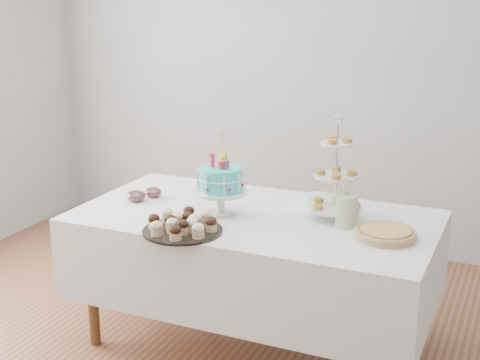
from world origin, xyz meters
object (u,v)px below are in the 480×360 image
at_px(jam_bowl_b, 153,192).
at_px(pastry_plate, 333,199).
at_px(birthday_cake, 220,193).
at_px(pie, 385,233).
at_px(cupcake_tray, 182,224).
at_px(table, 254,254).
at_px(jam_bowl_a, 136,196).
at_px(utensil_pitcher, 346,210).
at_px(plate_stack, 318,201).
at_px(tiered_stand, 336,176).

bearing_deg(jam_bowl_b, pastry_plate, 19.22).
bearing_deg(birthday_cake, jam_bowl_b, 175.79).
bearing_deg(pastry_plate, pie, -49.63).
distance_m(cupcake_tray, pastry_plate, 0.96).
bearing_deg(pie, birthday_cake, 179.94).
relative_size(pie, pastry_plate, 1.41).
xyz_separation_m(table, jam_bowl_b, (-0.67, 0.06, 0.26)).
relative_size(cupcake_tray, jam_bowl_a, 3.64).
bearing_deg(table, birthday_cake, -158.25).
bearing_deg(pastry_plate, utensil_pitcher, -64.96).
height_order(birthday_cake, pie, birthday_cake).
relative_size(cupcake_tray, pie, 1.33).
height_order(cupcake_tray, jam_bowl_b, cupcake_tray).
bearing_deg(birthday_cake, pie, 9.76).
distance_m(table, plate_stack, 0.47).
distance_m(birthday_cake, cupcake_tray, 0.34).
relative_size(table, tiered_stand, 3.47).
xyz_separation_m(plate_stack, jam_bowl_a, (-0.98, -0.34, -0.00)).
bearing_deg(table, jam_bowl_b, 175.19).
distance_m(pastry_plate, jam_bowl_b, 1.04).
height_order(birthday_cake, jam_bowl_b, birthday_cake).
height_order(table, cupcake_tray, cupcake_tray).
bearing_deg(pie, cupcake_tray, -161.16).
height_order(cupcake_tray, tiered_stand, tiered_stand).
height_order(pie, pastry_plate, pie).
bearing_deg(utensil_pitcher, jam_bowl_b, 165.46).
relative_size(birthday_cake, jam_bowl_b, 4.46).
bearing_deg(plate_stack, cupcake_tray, -125.96).
height_order(pastry_plate, jam_bowl_a, jam_bowl_a).
relative_size(table, jam_bowl_a, 17.41).
distance_m(birthday_cake, jam_bowl_a, 0.55).
distance_m(plate_stack, jam_bowl_b, 0.96).
xyz_separation_m(tiered_stand, utensil_pitcher, (0.09, -0.09, -0.14)).
height_order(plate_stack, pastry_plate, plate_stack).
relative_size(pie, jam_bowl_a, 2.74).
xyz_separation_m(cupcake_tray, pie, (0.94, 0.32, -0.02)).
bearing_deg(birthday_cake, pastry_plate, 53.56).
bearing_deg(pie, jam_bowl_a, 179.44).
xyz_separation_m(birthday_cake, pie, (0.89, -0.00, -0.09)).
height_order(birthday_cake, plate_stack, birthday_cake).
bearing_deg(jam_bowl_b, jam_bowl_a, -112.57).
relative_size(birthday_cake, pastry_plate, 2.07).
bearing_deg(utensil_pitcher, pie, -35.80).
relative_size(table, birthday_cake, 4.32).
bearing_deg(jam_bowl_b, pie, -5.17).
distance_m(table, tiered_stand, 0.62).
distance_m(plate_stack, jam_bowl_a, 1.03).
distance_m(cupcake_tray, tiered_stand, 0.83).
xyz_separation_m(plate_stack, pastry_plate, (0.06, 0.12, -0.02)).
distance_m(pastry_plate, utensil_pitcher, 0.42).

